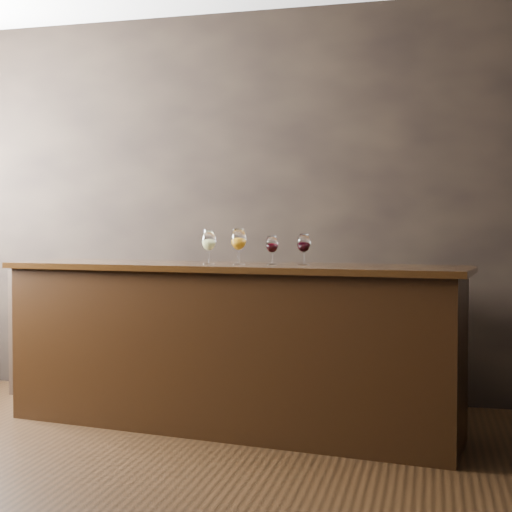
% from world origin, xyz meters
% --- Properties ---
extents(ground, '(5.00, 5.00, 0.00)m').
position_xyz_m(ground, '(0.00, 0.00, 0.00)').
color(ground, black).
rests_on(ground, ground).
extents(room_shell, '(5.02, 4.52, 2.81)m').
position_xyz_m(room_shell, '(-0.23, 0.11, 1.81)').
color(room_shell, black).
rests_on(room_shell, ground).
extents(bar_counter, '(2.83, 0.97, 0.97)m').
position_xyz_m(bar_counter, '(0.40, 1.37, 0.48)').
color(bar_counter, black).
rests_on(bar_counter, ground).
extents(bar_top, '(2.93, 1.05, 0.04)m').
position_xyz_m(bar_top, '(0.40, 1.37, 0.99)').
color(bar_top, black).
rests_on(bar_top, bar_counter).
extents(back_bar_shelf, '(2.55, 0.40, 0.92)m').
position_xyz_m(back_bar_shelf, '(-0.14, 2.03, 0.46)').
color(back_bar_shelf, black).
rests_on(back_bar_shelf, ground).
extents(glass_white, '(0.09, 0.09, 0.20)m').
position_xyz_m(glass_white, '(0.28, 1.36, 1.14)').
color(glass_white, white).
rests_on(glass_white, bar_top).
extents(glass_amber, '(0.09, 0.09, 0.22)m').
position_xyz_m(glass_amber, '(0.47, 1.33, 1.15)').
color(glass_amber, white).
rests_on(glass_amber, bar_top).
extents(glass_red_a, '(0.07, 0.07, 0.17)m').
position_xyz_m(glass_red_a, '(0.67, 1.38, 1.12)').
color(glass_red_a, white).
rests_on(glass_red_a, bar_top).
extents(glass_red_b, '(0.08, 0.08, 0.19)m').
position_xyz_m(glass_red_b, '(0.86, 1.37, 1.13)').
color(glass_red_b, white).
rests_on(glass_red_b, bar_top).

